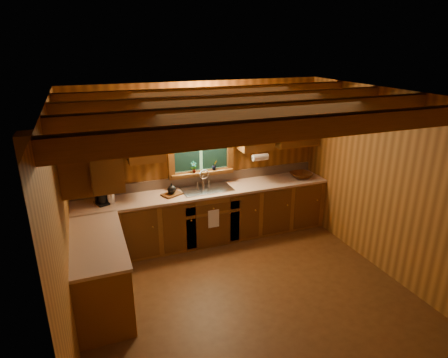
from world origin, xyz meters
TOP-DOWN VIEW (x-y plane):
  - room at (0.00, 0.00)m, footprint 4.20×4.20m
  - ceiling_beams at (0.00, 0.00)m, footprint 4.20×2.54m
  - base_cabinets at (-0.49, 1.28)m, footprint 4.20×2.22m
  - countertop at (-0.48, 1.29)m, footprint 4.20×2.24m
  - backsplash at (0.00, 1.89)m, footprint 4.20×0.02m
  - dishwasher_panel at (-1.47, 0.68)m, footprint 0.02×0.60m
  - upper_cabinets at (-0.56, 1.42)m, footprint 4.19×1.77m
  - window at (0.00, 1.87)m, footprint 1.12×0.08m
  - window_sill at (0.00, 1.82)m, footprint 1.06×0.14m
  - wall_sconce at (0.00, 1.75)m, footprint 0.45×0.21m
  - paper_towel_roll at (0.92, 1.53)m, footprint 0.27×0.11m
  - dish_towel at (0.00, 1.26)m, footprint 0.18×0.01m
  - sink at (0.00, 1.60)m, footprint 0.82×0.48m
  - coffee_maker at (-1.63, 1.62)m, footprint 0.19×0.24m
  - utensil_crock at (-1.52, 1.57)m, footprint 0.13×0.13m
  - cutting_board at (-0.59, 1.56)m, footprint 0.36×0.32m
  - teakettle at (-0.59, 1.56)m, footprint 0.13×0.13m
  - wicker_basket at (1.74, 1.55)m, footprint 0.38×0.38m
  - potted_plant_left at (-0.15, 1.80)m, footprint 0.10×0.07m
  - potted_plant_right at (0.22, 1.82)m, footprint 0.11×0.10m

SIDE VIEW (x-z plane):
  - base_cabinets at x=-0.49m, z-range 0.00..0.86m
  - dishwasher_panel at x=-1.47m, z-range 0.03..0.83m
  - dish_towel at x=0.00m, z-range 0.37..0.67m
  - sink at x=0.00m, z-range 0.64..1.07m
  - countertop at x=-0.48m, z-range 0.86..0.90m
  - cutting_board at x=-0.59m, z-range 0.90..0.93m
  - wicker_basket at x=1.74m, z-range 0.90..0.99m
  - backsplash at x=0.00m, z-range 0.90..1.06m
  - utensil_crock at x=-1.52m, z-range 0.80..1.18m
  - teakettle at x=-0.59m, z-range 0.91..1.08m
  - coffee_maker at x=-1.63m, z-range 0.90..1.23m
  - window_sill at x=0.00m, z-range 1.10..1.14m
  - potted_plant_right at x=0.22m, z-range 1.14..1.31m
  - potted_plant_left at x=-0.15m, z-range 1.14..1.33m
  - room at x=0.00m, z-range -0.80..3.40m
  - paper_towel_roll at x=0.92m, z-range 1.31..1.42m
  - window at x=0.00m, z-range 1.03..2.03m
  - upper_cabinets at x=-0.56m, z-range 1.45..2.23m
  - wall_sconce at x=0.00m, z-range 2.08..2.25m
  - ceiling_beams at x=0.00m, z-range 2.40..2.58m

